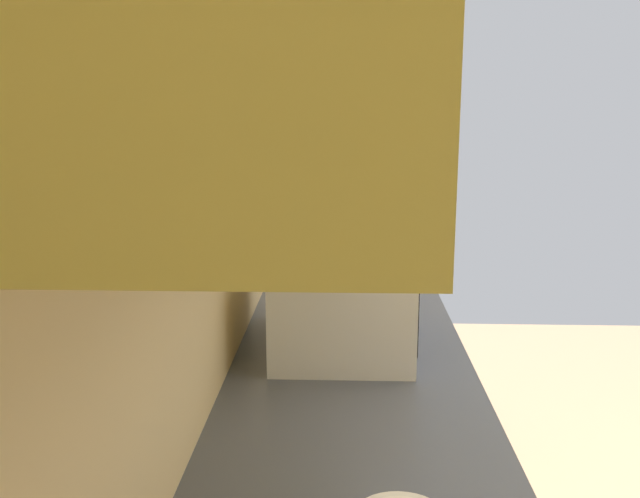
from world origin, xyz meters
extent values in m
cube|color=#F2CA82|center=(0.00, 1.51, 1.37)|extent=(4.01, 0.12, 2.74)
cube|color=#4A4D54|center=(-0.43, 1.14, 0.88)|extent=(3.02, 0.66, 0.02)
cube|color=#332819|center=(0.21, 0.82, 0.44)|extent=(0.01, 0.01, 0.80)
cube|color=#332819|center=(0.64, 0.82, 0.44)|extent=(0.01, 0.01, 0.80)
cube|color=black|center=(1.43, 1.13, 0.45)|extent=(0.70, 0.63, 0.89)
cube|color=black|center=(1.43, 0.81, 0.40)|extent=(0.55, 0.01, 0.49)
cube|color=black|center=(1.43, 1.13, 0.90)|extent=(0.67, 0.60, 0.02)
cube|color=black|center=(1.43, 1.43, 0.98)|extent=(0.67, 0.04, 0.18)
cylinder|color=#38383D|center=(1.27, 1.02, 0.92)|extent=(0.11, 0.11, 0.01)
cylinder|color=#38383D|center=(1.58, 1.02, 0.92)|extent=(0.11, 0.11, 0.01)
cylinder|color=#38383D|center=(1.27, 1.25, 0.92)|extent=(0.11, 0.11, 0.01)
cylinder|color=#38383D|center=(1.58, 1.25, 0.92)|extent=(0.11, 0.11, 0.01)
cube|color=white|center=(0.18, 1.16, 1.03)|extent=(0.51, 0.38, 0.28)
cube|color=black|center=(0.14, 0.96, 1.03)|extent=(0.32, 0.01, 0.20)
cube|color=#2D2D33|center=(0.38, 0.96, 1.03)|extent=(0.09, 0.01, 0.20)
camera|label=1|loc=(-1.70, 1.15, 1.58)|focal=38.65mm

